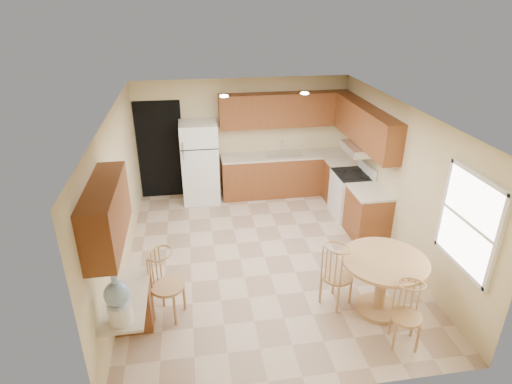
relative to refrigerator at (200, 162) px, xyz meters
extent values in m
plane|color=#C7AC90|center=(0.95, -2.40, -0.86)|extent=(5.50, 5.50, 0.00)
cube|color=white|center=(0.95, -2.40, 1.64)|extent=(4.50, 5.50, 0.02)
cube|color=beige|center=(0.95, 0.35, 0.39)|extent=(4.50, 0.02, 2.50)
cube|color=beige|center=(0.95, -5.15, 0.39)|extent=(4.50, 0.02, 2.50)
cube|color=beige|center=(-1.30, -2.40, 0.39)|extent=(0.02, 5.50, 2.50)
cube|color=beige|center=(3.20, -2.40, 0.39)|extent=(0.02, 5.50, 2.50)
cube|color=black|center=(-0.80, 0.34, 0.19)|extent=(0.90, 0.02, 2.10)
cube|color=brown|center=(1.83, 0.05, -0.42)|extent=(2.75, 0.60, 0.87)
cube|color=beige|center=(1.83, 0.05, 0.03)|extent=(2.75, 0.63, 0.04)
cube|color=brown|center=(2.90, -0.54, -0.42)|extent=(0.60, 0.59, 0.87)
cube|color=beige|center=(2.90, -0.54, 0.03)|extent=(0.63, 0.59, 0.04)
cube|color=brown|center=(2.90, -2.00, -0.42)|extent=(0.60, 0.80, 0.87)
cube|color=beige|center=(2.90, -2.00, 0.03)|extent=(0.63, 0.80, 0.04)
cube|color=brown|center=(1.83, 0.19, 0.99)|extent=(2.75, 0.33, 0.70)
cube|color=brown|center=(3.04, -1.19, 0.99)|extent=(0.33, 2.42, 0.70)
cube|color=brown|center=(-1.13, -4.00, 0.99)|extent=(0.33, 1.40, 0.70)
cube|color=silver|center=(1.80, 0.05, 0.06)|extent=(0.78, 0.44, 0.01)
cube|color=silver|center=(2.95, -1.22, 0.56)|extent=(0.50, 0.76, 0.14)
cube|color=brown|center=(-1.05, -3.72, -0.50)|extent=(0.48, 0.42, 0.72)
cube|color=beige|center=(-1.05, -4.10, -0.11)|extent=(0.50, 1.20, 0.04)
cube|color=white|center=(3.18, -4.25, 0.64)|extent=(0.05, 1.00, 1.20)
cube|color=white|center=(3.17, -4.25, 1.26)|extent=(0.05, 1.10, 0.06)
cube|color=white|center=(3.17, -4.25, 0.02)|extent=(0.05, 1.10, 0.06)
cube|color=white|center=(3.17, -4.78, 0.64)|extent=(0.05, 0.06, 1.28)
cube|color=white|center=(3.17, -3.72, 0.64)|extent=(0.05, 0.06, 1.28)
cylinder|color=white|center=(0.45, -1.20, 1.63)|extent=(0.14, 0.14, 0.02)
cylinder|color=white|center=(1.85, -1.20, 1.63)|extent=(0.14, 0.14, 0.02)
cube|color=white|center=(0.00, 0.00, 0.00)|extent=(0.76, 0.70, 1.71)
cube|color=black|center=(0.00, -0.36, 0.40)|extent=(0.74, 0.01, 0.02)
cube|color=silver|center=(-0.32, -0.37, 0.30)|extent=(0.03, 0.03, 0.18)
cube|color=silver|center=(-0.32, -0.37, 0.50)|extent=(0.03, 0.03, 0.14)
cube|color=white|center=(2.87, -1.22, -0.41)|extent=(0.65, 0.76, 0.90)
cube|color=black|center=(2.87, -1.22, 0.05)|extent=(0.64, 0.75, 0.02)
cube|color=white|center=(3.15, -1.22, 0.14)|extent=(0.06, 0.76, 0.18)
cylinder|color=tan|center=(2.29, -3.96, -0.82)|extent=(0.62, 0.62, 0.07)
cylinder|color=tan|center=(2.29, -3.96, -0.44)|extent=(0.16, 0.16, 0.77)
cylinder|color=tan|center=(2.29, -3.96, -0.02)|extent=(1.15, 1.15, 0.04)
cylinder|color=tan|center=(1.74, -3.71, -0.40)|extent=(0.42, 0.42, 0.04)
cylinder|color=tan|center=(1.59, -3.56, -0.63)|extent=(0.04, 0.04, 0.45)
cylinder|color=tan|center=(1.89, -3.56, -0.63)|extent=(0.04, 0.04, 0.45)
cylinder|color=tan|center=(1.59, -3.86, -0.63)|extent=(0.04, 0.04, 0.45)
cylinder|color=tan|center=(1.89, -3.86, -0.63)|extent=(0.04, 0.04, 0.45)
cylinder|color=tan|center=(2.34, -4.60, -0.44)|extent=(0.39, 0.39, 0.04)
cylinder|color=tan|center=(2.20, -4.46, -0.65)|extent=(0.03, 0.03, 0.42)
cylinder|color=tan|center=(2.48, -4.46, -0.65)|extent=(0.03, 0.03, 0.42)
cylinder|color=tan|center=(2.20, -4.74, -0.65)|extent=(0.03, 0.03, 0.42)
cylinder|color=tan|center=(2.48, -4.74, -0.65)|extent=(0.03, 0.03, 0.42)
cylinder|color=tan|center=(-0.60, -3.60, -0.38)|extent=(0.44, 0.44, 0.04)
cylinder|color=tan|center=(-0.76, -3.44, -0.62)|extent=(0.04, 0.04, 0.48)
cylinder|color=tan|center=(-0.44, -3.44, -0.62)|extent=(0.04, 0.04, 0.48)
cylinder|color=tan|center=(-0.76, -3.76, -0.62)|extent=(0.04, 0.04, 0.48)
cylinder|color=tan|center=(-0.44, -3.76, -0.62)|extent=(0.04, 0.04, 0.48)
cylinder|color=white|center=(-1.05, -4.51, 0.03)|extent=(0.26, 0.26, 0.22)
sphere|color=#8FB5DE|center=(-1.05, -4.51, 0.28)|extent=(0.29, 0.29, 0.29)
cylinder|color=#8FB5DE|center=(-1.05, -4.51, 0.46)|extent=(0.07, 0.07, 0.08)
camera|label=1|loc=(-0.15, -8.39, 3.23)|focal=30.00mm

